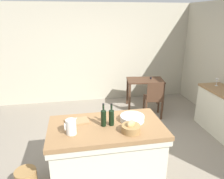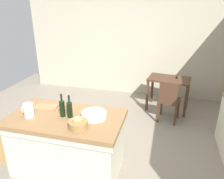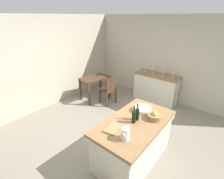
{
  "view_description": "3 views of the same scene",
  "coord_description": "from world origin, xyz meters",
  "px_view_note": "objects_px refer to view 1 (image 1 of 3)",
  "views": [
    {
      "loc": [
        -0.64,
        -3.16,
        2.29
      ],
      "look_at": [
        0.02,
        0.44,
        1.01
      ],
      "focal_mm": 34.32,
      "sensor_mm": 36.0,
      "label": 1
    },
    {
      "loc": [
        1.02,
        -2.99,
        2.32
      ],
      "look_at": [
        0.18,
        0.3,
        0.96
      ],
      "focal_mm": 35.0,
      "sensor_mm": 36.0,
      "label": 2
    },
    {
      "loc": [
        -2.33,
        -1.8,
        2.55
      ],
      "look_at": [
        0.22,
        0.3,
        1.06
      ],
      "focal_mm": 26.24,
      "sensor_mm": 36.0,
      "label": 3
    }
  ],
  "objects_px": {
    "writing_desk": "(145,84)",
    "wine_bottle_dark": "(111,117)",
    "pitcher": "(71,127)",
    "wine_glass_right": "(217,81)",
    "wash_bowl": "(132,118)",
    "bread_basket": "(131,128)",
    "island_table": "(107,150)",
    "cutting_board": "(77,121)",
    "wine_bottle_amber": "(104,117)",
    "wooden_chair": "(154,98)"
  },
  "relations": [
    {
      "from": "pitcher",
      "to": "wash_bowl",
      "type": "relative_size",
      "value": 0.7
    },
    {
      "from": "pitcher",
      "to": "wine_glass_right",
      "type": "bearing_deg",
      "value": 24.36
    },
    {
      "from": "writing_desk",
      "to": "pitcher",
      "type": "bearing_deg",
      "value": -126.46
    },
    {
      "from": "island_table",
      "to": "wine_bottle_amber",
      "type": "bearing_deg",
      "value": 177.55
    },
    {
      "from": "bread_basket",
      "to": "wine_glass_right",
      "type": "bearing_deg",
      "value": 32.89
    },
    {
      "from": "wash_bowl",
      "to": "wine_glass_right",
      "type": "relative_size",
      "value": 2.27
    },
    {
      "from": "bread_basket",
      "to": "island_table",
      "type": "bearing_deg",
      "value": 141.56
    },
    {
      "from": "writing_desk",
      "to": "bread_basket",
      "type": "bearing_deg",
      "value": -112.77
    },
    {
      "from": "wooden_chair",
      "to": "wine_glass_right",
      "type": "height_order",
      "value": "wine_glass_right"
    },
    {
      "from": "pitcher",
      "to": "wine_bottle_amber",
      "type": "xyz_separation_m",
      "value": [
        0.43,
        0.13,
        0.03
      ]
    },
    {
      "from": "pitcher",
      "to": "bread_basket",
      "type": "height_order",
      "value": "pitcher"
    },
    {
      "from": "pitcher",
      "to": "wine_glass_right",
      "type": "height_order",
      "value": "pitcher"
    },
    {
      "from": "bread_basket",
      "to": "wooden_chair",
      "type": "bearing_deg",
      "value": 61.16
    },
    {
      "from": "wash_bowl",
      "to": "wine_bottle_dark",
      "type": "xyz_separation_m",
      "value": [
        -0.31,
        -0.07,
        0.09
      ]
    },
    {
      "from": "pitcher",
      "to": "wine_bottle_amber",
      "type": "bearing_deg",
      "value": 16.73
    },
    {
      "from": "bread_basket",
      "to": "wine_bottle_amber",
      "type": "relative_size",
      "value": 0.74
    },
    {
      "from": "bread_basket",
      "to": "cutting_board",
      "type": "bearing_deg",
      "value": 149.85
    },
    {
      "from": "wine_bottle_amber",
      "to": "wash_bowl",
      "type": "bearing_deg",
      "value": 9.94
    },
    {
      "from": "wine_bottle_dark",
      "to": "writing_desk",
      "type": "bearing_deg",
      "value": 61.19
    },
    {
      "from": "pitcher",
      "to": "cutting_board",
      "type": "height_order",
      "value": "pitcher"
    },
    {
      "from": "writing_desk",
      "to": "bread_basket",
      "type": "height_order",
      "value": "bread_basket"
    },
    {
      "from": "wine_glass_right",
      "to": "pitcher",
      "type": "bearing_deg",
      "value": -155.64
    },
    {
      "from": "wooden_chair",
      "to": "pitcher",
      "type": "height_order",
      "value": "pitcher"
    },
    {
      "from": "cutting_board",
      "to": "pitcher",
      "type": "bearing_deg",
      "value": -104.73
    },
    {
      "from": "island_table",
      "to": "cutting_board",
      "type": "height_order",
      "value": "cutting_board"
    },
    {
      "from": "bread_basket",
      "to": "wine_bottle_dark",
      "type": "bearing_deg",
      "value": 133.15
    },
    {
      "from": "wine_bottle_amber",
      "to": "wine_glass_right",
      "type": "height_order",
      "value": "wine_bottle_amber"
    },
    {
      "from": "island_table",
      "to": "wine_glass_right",
      "type": "xyz_separation_m",
      "value": [
        2.54,
        1.23,
        0.52
      ]
    },
    {
      "from": "cutting_board",
      "to": "wine_bottle_dark",
      "type": "distance_m",
      "value": 0.51
    },
    {
      "from": "island_table",
      "to": "wine_glass_right",
      "type": "distance_m",
      "value": 2.87
    },
    {
      "from": "wash_bowl",
      "to": "wine_glass_right",
      "type": "bearing_deg",
      "value": 28.29
    },
    {
      "from": "pitcher",
      "to": "bread_basket",
      "type": "relative_size",
      "value": 0.98
    },
    {
      "from": "island_table",
      "to": "wine_glass_right",
      "type": "relative_size",
      "value": 10.45
    },
    {
      "from": "wine_bottle_amber",
      "to": "island_table",
      "type": "bearing_deg",
      "value": -2.45
    },
    {
      "from": "writing_desk",
      "to": "pitcher",
      "type": "relative_size",
      "value": 4.08
    },
    {
      "from": "writing_desk",
      "to": "cutting_board",
      "type": "relative_size",
      "value": 3.0
    },
    {
      "from": "wash_bowl",
      "to": "island_table",
      "type": "bearing_deg",
      "value": -168.86
    },
    {
      "from": "wine_bottle_dark",
      "to": "wine_bottle_amber",
      "type": "relative_size",
      "value": 0.97
    },
    {
      "from": "pitcher",
      "to": "wine_glass_right",
      "type": "relative_size",
      "value": 1.58
    },
    {
      "from": "writing_desk",
      "to": "wine_bottle_dark",
      "type": "height_order",
      "value": "wine_bottle_dark"
    },
    {
      "from": "pitcher",
      "to": "wine_bottle_dark",
      "type": "distance_m",
      "value": 0.56
    },
    {
      "from": "wash_bowl",
      "to": "cutting_board",
      "type": "relative_size",
      "value": 1.06
    },
    {
      "from": "wooden_chair",
      "to": "bread_basket",
      "type": "relative_size",
      "value": 3.68
    },
    {
      "from": "wine_bottle_dark",
      "to": "wine_glass_right",
      "type": "xyz_separation_m",
      "value": [
        2.47,
        1.23,
        -0.0
      ]
    },
    {
      "from": "writing_desk",
      "to": "wine_bottle_amber",
      "type": "xyz_separation_m",
      "value": [
        -1.4,
        -2.36,
        0.37
      ]
    },
    {
      "from": "cutting_board",
      "to": "wooden_chair",
      "type": "bearing_deg",
      "value": 42.15
    },
    {
      "from": "island_table",
      "to": "pitcher",
      "type": "relative_size",
      "value": 6.61
    },
    {
      "from": "writing_desk",
      "to": "wash_bowl",
      "type": "bearing_deg",
      "value": -113.26
    },
    {
      "from": "writing_desk",
      "to": "wine_bottle_dark",
      "type": "xyz_separation_m",
      "value": [
        -1.3,
        -2.36,
        0.36
      ]
    },
    {
      "from": "pitcher",
      "to": "wash_bowl",
      "type": "height_order",
      "value": "pitcher"
    }
  ]
}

